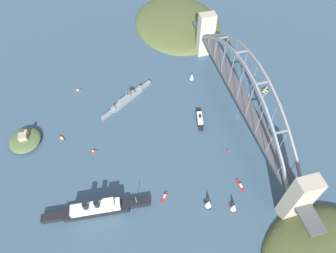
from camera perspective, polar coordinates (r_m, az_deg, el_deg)
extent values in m
plane|color=#385166|center=(347.75, 12.90, 1.86)|extent=(1400.00, 1400.00, 0.00)
cube|color=#ADA38E|center=(276.17, 23.40, -12.35)|extent=(12.60, 19.89, 57.34)
cube|color=#ADA38E|center=(405.01, 7.11, 16.78)|extent=(12.60, 19.89, 57.34)
cube|color=#47474C|center=(327.24, 13.77, 5.01)|extent=(218.25, 14.51, 2.40)
cube|color=#47474C|center=(272.26, 25.25, -15.63)|extent=(24.00, 14.51, 2.40)
cube|color=#47474C|center=(419.29, 6.24, 18.14)|extent=(24.00, 14.51, 2.40)
cube|color=gray|center=(277.20, 23.62, -8.72)|extent=(24.36, 1.80, 19.18)
cube|color=gray|center=(273.78, 22.37, -3.31)|extent=(24.05, 1.80, 15.69)
cube|color=gray|center=(275.61, 20.90, 1.68)|extent=(23.67, 1.80, 12.19)
cube|color=gray|center=(282.15, 19.25, 6.05)|extent=(23.22, 1.80, 8.64)
cube|color=gray|center=(292.82, 17.49, 9.66)|extent=(22.72, 1.80, 5.03)
cube|color=gray|center=(307.05, 15.68, 12.46)|extent=(22.72, 1.80, 5.03)
cube|color=gray|center=(324.38, 13.86, 14.48)|extent=(23.22, 1.80, 8.64)
cube|color=gray|center=(344.44, 12.10, 15.78)|extent=(23.67, 1.80, 12.19)
cube|color=gray|center=(367.03, 10.44, 16.46)|extent=(24.05, 1.80, 15.69)
cube|color=gray|center=(392.01, 8.88, 16.61)|extent=(24.36, 1.80, 19.18)
cube|color=gray|center=(270.98, 21.31, -9.49)|extent=(24.36, 1.80, 19.18)
cube|color=gray|center=(267.47, 20.03, -3.96)|extent=(24.05, 1.80, 15.69)
cube|color=gray|center=(269.35, 18.54, 1.16)|extent=(23.67, 1.80, 12.19)
cube|color=gray|center=(276.04, 16.91, 5.64)|extent=(23.22, 1.80, 8.64)
cube|color=gray|center=(286.94, 15.18, 9.33)|extent=(22.72, 1.80, 5.03)
cube|color=gray|center=(301.45, 13.42, 12.18)|extent=(22.72, 1.80, 5.03)
cube|color=gray|center=(319.08, 11.69, 14.24)|extent=(23.22, 1.80, 8.64)
cube|color=gray|center=(339.46, 10.02, 15.56)|extent=(23.67, 1.80, 12.19)
cube|color=gray|center=(362.35, 8.45, 16.24)|extent=(24.05, 1.80, 15.69)
cube|color=gray|center=(387.63, 7.01, 16.39)|extent=(24.36, 1.80, 19.18)
cube|color=gray|center=(277.50, 23.05, -11.86)|extent=(1.40, 13.06, 1.40)
cube|color=gray|center=(270.51, 20.52, -0.98)|extent=(1.40, 13.06, 1.40)
cube|color=gray|center=(283.64, 17.25, 7.84)|extent=(1.40, 13.06, 1.40)
cube|color=gray|center=(312.29, 13.68, 13.51)|extent=(1.40, 13.06, 1.40)
cube|color=gray|center=(352.70, 10.26, 16.15)|extent=(1.40, 13.06, 1.40)
cube|color=gray|center=(402.96, 7.26, 16.46)|extent=(1.40, 13.06, 1.40)
cylinder|color=gray|center=(280.53, 22.56, -6.78)|extent=(0.56, 0.56, 15.41)
cylinder|color=gray|center=(274.38, 20.28, -7.48)|extent=(0.56, 0.56, 15.41)
cylinder|color=gray|center=(284.37, 20.85, -2.42)|extent=(0.56, 0.56, 28.32)
cylinder|color=gray|center=(278.30, 18.57, -3.02)|extent=(0.56, 0.56, 28.32)
cylinder|color=gray|center=(291.38, 19.12, 1.56)|extent=(0.56, 0.56, 37.55)
cylinder|color=gray|center=(285.46, 16.86, 1.07)|extent=(0.56, 0.56, 37.55)
cylinder|color=gray|center=(301.26, 17.38, 5.10)|extent=(0.56, 0.56, 43.08)
cylinder|color=gray|center=(295.55, 15.16, 4.68)|extent=(0.56, 0.56, 43.08)
cylinder|color=gray|center=(313.70, 15.67, 8.15)|extent=(0.56, 0.56, 44.93)
cylinder|color=gray|center=(308.21, 13.50, 7.80)|extent=(0.56, 0.56, 44.93)
cylinder|color=gray|center=(328.38, 14.01, 10.71)|extent=(0.56, 0.56, 43.08)
cylinder|color=gray|center=(323.14, 11.90, 10.41)|extent=(0.56, 0.56, 43.08)
cylinder|color=gray|center=(345.03, 12.42, 12.80)|extent=(0.56, 0.56, 37.55)
cylinder|color=gray|center=(340.05, 10.37, 12.53)|extent=(0.56, 0.56, 37.55)
cylinder|color=gray|center=(363.43, 10.91, 14.45)|extent=(0.56, 0.56, 28.32)
cylinder|color=gray|center=(358.71, 8.94, 14.21)|extent=(0.56, 0.56, 28.32)
cylinder|color=gray|center=(383.40, 9.49, 15.72)|extent=(0.56, 0.56, 15.41)
cylinder|color=gray|center=(378.92, 7.59, 15.49)|extent=(0.56, 0.56, 15.41)
ellipsoid|color=#4C562D|center=(474.89, 1.75, 18.80)|extent=(152.67, 123.26, 24.61)
ellipsoid|color=#756B5B|center=(457.73, 7.26, 16.99)|extent=(53.43, 36.98, 13.53)
cube|color=black|center=(285.73, -13.26, -15.08)|extent=(15.93, 57.87, 5.54)
cube|color=black|center=(282.39, -5.40, -14.18)|extent=(7.70, 19.50, 5.54)
cube|color=black|center=(294.02, -20.86, -15.69)|extent=(8.91, 19.60, 5.54)
cube|color=white|center=(280.37, -13.49, -14.60)|extent=(13.05, 43.50, 6.38)
cube|color=white|center=(274.45, -11.19, -13.94)|extent=(9.07, 10.11, 3.20)
cylinder|color=black|center=(274.29, -13.29, -14.02)|extent=(4.98, 4.98, 6.46)
cylinder|color=black|center=(275.93, -15.32, -14.21)|extent=(4.98, 4.98, 6.46)
cylinder|color=tan|center=(275.38, -6.03, -13.59)|extent=(0.50, 0.50, 10.00)
cube|color=gray|center=(356.76, -7.68, 5.11)|extent=(32.05, 42.16, 4.10)
cube|color=gray|center=(344.63, -11.33, 2.19)|extent=(11.34, 14.51, 4.10)
cube|color=gray|center=(371.09, -4.26, 7.80)|extent=(11.84, 14.86, 4.10)
cube|color=gray|center=(354.19, -7.74, 5.50)|extent=(17.71, 22.24, 3.02)
cylinder|color=gray|center=(345.84, -10.23, 3.47)|extent=(4.78, 4.78, 2.20)
cylinder|color=gray|center=(364.18, -5.34, 7.33)|extent=(4.78, 4.78, 2.20)
cylinder|color=gray|center=(349.54, -7.85, 6.23)|extent=(0.60, 0.60, 10.00)
cylinder|color=#4C4C51|center=(353.58, -7.27, 6.33)|extent=(3.76, 3.76, 4.40)
cube|color=black|center=(336.19, 5.97, 1.32)|extent=(19.26, 10.44, 2.74)
cube|color=black|center=(328.73, 6.20, -0.33)|extent=(6.95, 5.87, 2.74)
cube|color=black|center=(343.92, 5.76, 2.88)|extent=(7.15, 6.78, 2.74)
cube|color=beige|center=(333.97, 6.02, 1.63)|extent=(17.56, 9.14, 3.03)
cylinder|color=black|center=(331.89, 6.05, 1.93)|extent=(2.67, 2.67, 2.40)
ellipsoid|color=#4C6038|center=(348.22, -25.31, -2.33)|extent=(33.99, 31.74, 7.03)
cube|color=#9E937F|center=(344.20, -25.62, -1.79)|extent=(8.00, 8.00, 6.76)
cylinder|color=gray|center=(345.81, -25.08, -1.06)|extent=(3.60, 3.60, 7.43)
cylinder|color=#B7B7B2|center=(381.03, 17.68, 6.10)|extent=(5.69, 4.64, 0.90)
cylinder|color=#B7B7B2|center=(383.60, 17.92, 6.39)|extent=(5.69, 4.64, 0.90)
cylinder|color=black|center=(380.29, 17.72, 6.21)|extent=(0.14, 0.14, 1.25)
cylinder|color=black|center=(382.87, 17.96, 6.50)|extent=(0.14, 0.14, 1.25)
ellipsoid|color=gold|center=(380.70, 17.89, 6.49)|extent=(6.30, 5.26, 1.36)
cylinder|color=black|center=(381.24, 17.48, 6.71)|extent=(1.42, 1.51, 1.29)
cube|color=gold|center=(380.45, 17.80, 6.61)|extent=(7.55, 9.15, 0.20)
cube|color=gold|center=(380.10, 18.29, 6.29)|extent=(3.23, 3.75, 0.12)
cube|color=black|center=(379.23, 18.34, 6.43)|extent=(0.95, 0.76, 1.50)
cube|color=#B2231E|center=(299.13, 13.41, -10.71)|extent=(8.02, 3.41, 1.21)
cube|color=#B2231E|center=(300.88, 12.93, -9.91)|extent=(2.73, 1.70, 1.21)
cube|color=#B2231E|center=(297.45, 13.90, -11.52)|extent=(2.76, 1.98, 1.21)
cube|color=beige|center=(297.76, 13.55, -10.76)|extent=(4.09, 2.48, 1.21)
cube|color=#B2231E|center=(285.90, -0.69, -13.22)|extent=(7.16, 6.15, 1.15)
cube|color=#B2231E|center=(284.14, -1.03, -14.01)|extent=(2.71, 2.51, 1.15)
cube|color=#B2231E|center=(287.72, -0.34, -12.44)|extent=(2.88, 2.74, 1.15)
cube|color=beige|center=(285.15, -0.62, -12.97)|extent=(4.03, 3.71, 1.25)
cube|color=black|center=(285.39, 7.38, -14.38)|extent=(6.98, 4.39, 0.93)
cube|color=black|center=(286.65, 6.90, -13.70)|extent=(2.41, 1.80, 0.93)
cube|color=black|center=(284.18, 7.87, -15.06)|extent=(2.47, 2.05, 0.93)
cylinder|color=tan|center=(280.16, 7.44, -13.81)|extent=(0.16, 0.16, 10.94)
cone|color=white|center=(280.11, 7.65, -14.16)|extent=(7.17, 7.17, 8.75)
cube|color=brown|center=(339.28, -19.41, -2.10)|extent=(7.20, 5.75, 0.83)
cube|color=brown|center=(342.08, -19.79, -1.66)|extent=(2.70, 2.45, 0.83)
cube|color=brown|center=(336.52, -19.02, -2.54)|extent=(2.86, 2.72, 0.83)
cube|color=beige|center=(338.03, -19.38, -2.09)|extent=(4.02, 3.62, 1.08)
cube|color=brown|center=(381.39, -16.50, 6.54)|extent=(2.31, 5.36, 0.85)
cube|color=brown|center=(380.97, -15.98, 6.64)|extent=(1.23, 1.80, 0.85)
cube|color=brown|center=(381.84, -17.02, 6.43)|extent=(1.47, 1.81, 0.85)
cube|color=beige|center=(380.81, -16.63, 6.62)|extent=(1.80, 2.70, 1.10)
cube|color=#B2231E|center=(319.71, -13.83, -4.58)|extent=(2.04, 4.41, 0.99)
cube|color=#B2231E|center=(319.73, -13.35, -4.42)|extent=(0.97, 1.52, 0.99)
cube|color=#B2231E|center=(319.73, -14.31, -4.75)|extent=(1.12, 1.54, 0.99)
cube|color=beige|center=(318.85, -13.95, -4.51)|extent=(1.42, 2.27, 1.14)
cube|color=#234C8C|center=(380.77, 4.28, 8.86)|extent=(5.82, 6.39, 0.84)
cube|color=#234C8C|center=(381.60, 3.72, 9.02)|extent=(2.21, 2.33, 0.84)
cube|color=#234C8C|center=(379.98, 4.84, 8.70)|extent=(2.41, 2.49, 0.84)
cylinder|color=tan|center=(377.29, 4.26, 9.46)|extent=(0.16, 0.16, 9.72)
cone|color=white|center=(377.26, 4.50, 9.34)|extent=(7.50, 7.50, 7.78)
cube|color=#B2231E|center=(287.64, 11.98, -14.80)|extent=(6.21, 3.75, 1.09)
cube|color=#B2231E|center=(288.57, 11.52, -14.20)|extent=(2.14, 1.53, 1.09)
cube|color=#B2231E|center=(286.75, 12.44, -15.40)|extent=(2.19, 1.74, 1.09)
cylinder|color=tan|center=(282.64, 12.11, -14.26)|extent=(0.16, 0.16, 10.25)
cone|color=white|center=(282.70, 12.30, -14.57)|extent=(6.44, 6.44, 8.20)
cone|color=red|center=(316.11, 11.26, -4.55)|extent=(2.20, 2.20, 2.20)
sphere|color=#F2E566|center=(314.96, 11.30, -4.41)|extent=(0.50, 0.50, 0.50)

